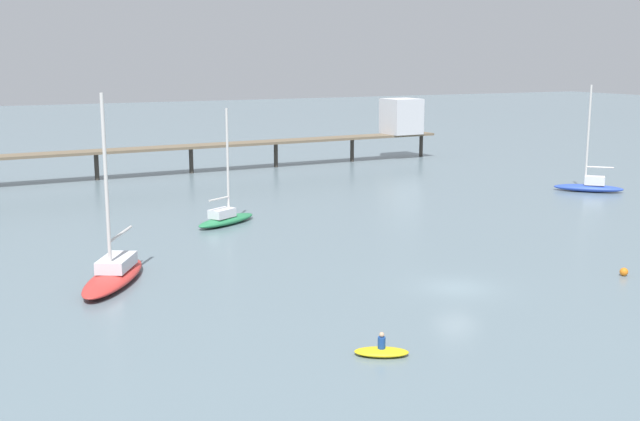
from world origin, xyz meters
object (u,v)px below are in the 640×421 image
sailboat_green (226,217)px  dinghy_yellow (381,351)px  pier (316,129)px  sailboat_blue (590,185)px  mooring_buoy_inner (624,272)px  sailboat_red (114,272)px

sailboat_green → dinghy_yellow: sailboat_green is taller
pier → sailboat_green: size_ratio=7.19×
sailboat_blue → sailboat_green: 38.94m
pier → mooring_buoy_inner: (-5.64, -56.00, -4.26)m
pier → sailboat_blue: sailboat_blue is taller
pier → dinghy_yellow: pier is taller
sailboat_blue → dinghy_yellow: size_ratio=3.90×
sailboat_green → mooring_buoy_inner: (17.32, -25.99, -0.37)m
pier → dinghy_yellow: bearing=-113.4°
pier → sailboat_blue: bearing=-63.0°
sailboat_blue → sailboat_red: bearing=-166.8°
pier → sailboat_blue: (15.95, -31.32, -3.81)m
sailboat_blue → sailboat_green: size_ratio=1.14×
pier → sailboat_red: size_ratio=5.91×
dinghy_yellow → mooring_buoy_inner: 21.31m
sailboat_green → sailboat_red: bearing=-132.0°
sailboat_blue → sailboat_green: (-38.92, 1.31, -0.08)m
pier → mooring_buoy_inner: bearing=-95.8°
sailboat_red → sailboat_blue: size_ratio=1.07×
sailboat_blue → dinghy_yellow: sailboat_blue is taller
sailboat_blue → mooring_buoy_inner: sailboat_blue is taller
sailboat_red → dinghy_yellow: 19.59m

